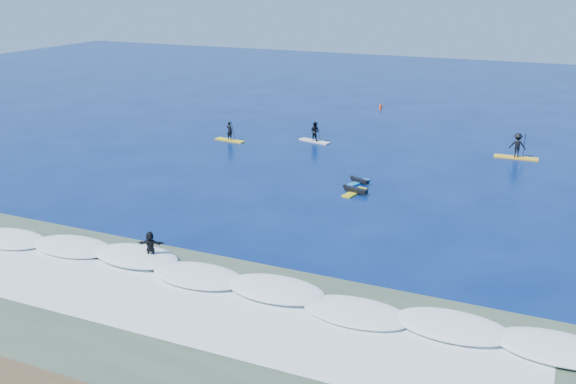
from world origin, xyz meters
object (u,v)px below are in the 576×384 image
at_px(sup_paddler_left, 230,134).
at_px(marker_buoy, 381,107).
at_px(wave_surfer, 151,247).
at_px(sup_paddler_center, 315,133).
at_px(prone_paddler_near, 355,191).
at_px(sup_paddler_right, 517,147).
at_px(prone_paddler_far, 359,181).

xyz_separation_m(sup_paddler_left, marker_buoy, (8.23, 18.59, -0.31)).
distance_m(wave_surfer, marker_buoy, 42.16).
bearing_deg(sup_paddler_center, prone_paddler_near, -43.17).
distance_m(sup_paddler_right, marker_buoy, 20.90).
distance_m(sup_paddler_left, sup_paddler_right, 23.88).
relative_size(sup_paddler_center, marker_buoy, 4.27).
height_order(prone_paddler_far, wave_surfer, wave_surfer).
xyz_separation_m(sup_paddler_left, sup_paddler_right, (23.48, 4.31, 0.30)).
height_order(sup_paddler_center, prone_paddler_near, sup_paddler_center).
bearing_deg(prone_paddler_far, sup_paddler_center, 58.35).
bearing_deg(sup_paddler_center, prone_paddler_far, -39.15).
relative_size(sup_paddler_left, prone_paddler_near, 1.20).
xyz_separation_m(prone_paddler_far, wave_surfer, (-5.58, -16.72, 0.72)).
relative_size(sup_paddler_left, wave_surfer, 1.31).
bearing_deg(sup_paddler_center, wave_surfer, -72.48).
bearing_deg(sup_paddler_center, sup_paddler_right, 19.66).
distance_m(sup_paddler_center, prone_paddler_near, 13.99).
bearing_deg(sup_paddler_left, marker_buoy, 73.83).
xyz_separation_m(sup_paddler_right, wave_surfer, (-15.01, -27.89, -0.06)).
relative_size(sup_paddler_center, sup_paddler_right, 0.88).
xyz_separation_m(sup_paddler_left, wave_surfer, (8.47, -23.57, 0.24)).
height_order(wave_surfer, marker_buoy, wave_surfer).
bearing_deg(prone_paddler_near, sup_paddler_left, 70.51).
bearing_deg(sup_paddler_right, sup_paddler_center, -176.47).
xyz_separation_m(sup_paddler_left, prone_paddler_far, (14.05, -6.86, -0.48)).
height_order(sup_paddler_right, marker_buoy, sup_paddler_right).
bearing_deg(wave_surfer, prone_paddler_near, 47.13).
height_order(sup_paddler_left, prone_paddler_far, sup_paddler_left).
bearing_deg(sup_paddler_left, wave_surfer, -62.50).
relative_size(sup_paddler_right, wave_surfer, 1.54).
relative_size(prone_paddler_far, wave_surfer, 0.92).
distance_m(sup_paddler_right, prone_paddler_far, 14.64).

